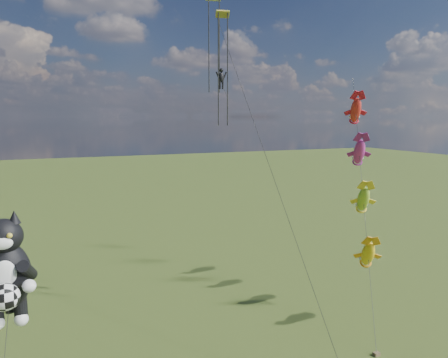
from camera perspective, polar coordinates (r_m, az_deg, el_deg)
name	(u,v)px	position (r m, az deg, el deg)	size (l,w,h in m)	color
cat_kite_rig	(6,270)	(25.28, -26.63, -10.55)	(2.85, 4.33, 10.41)	brown
fish_windsock_rig	(361,175)	(36.70, 17.49, 0.48)	(8.55, 13.60, 18.64)	brown
parafoil_rig	(223,65)	(34.05, -0.11, 14.70)	(2.21, 17.50, 24.78)	brown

